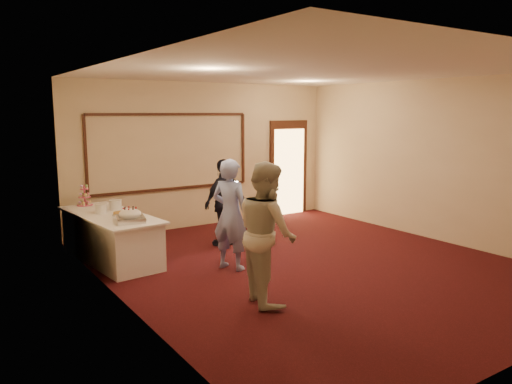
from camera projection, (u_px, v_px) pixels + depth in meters
floor at (312, 265)px, 7.88m from camera, size 7.00×7.00×0.00m
room_walls at (314, 137)px, 7.56m from camera, size 6.04×7.04×3.02m
wall_molding at (172, 152)px, 10.05m from camera, size 3.45×0.04×1.55m
doorway at (288, 168)px, 11.73m from camera, size 1.05×0.07×2.20m
buffet_table at (111, 237)px, 8.10m from camera, size 1.13×2.39×0.77m
pavlova_tray at (130, 216)px, 7.47m from camera, size 0.50×0.62×0.20m
cupcake_stand at (85, 197)px, 8.75m from camera, size 0.27×0.27×0.39m
plate_stack_a at (101, 208)px, 8.07m from camera, size 0.19×0.19×0.16m
plate_stack_b at (116, 205)px, 8.33m from camera, size 0.21×0.21×0.17m
tart at (121, 214)px, 7.92m from camera, size 0.27×0.27×0.06m
man at (231, 214)px, 7.58m from camera, size 0.64×0.74×1.71m
woman at (267, 233)px, 6.26m from camera, size 0.87×1.01×1.80m
guest at (225, 203)px, 8.96m from camera, size 0.98×0.57×1.57m
camera_flash at (236, 183)px, 8.76m from camera, size 0.07×0.05×0.05m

